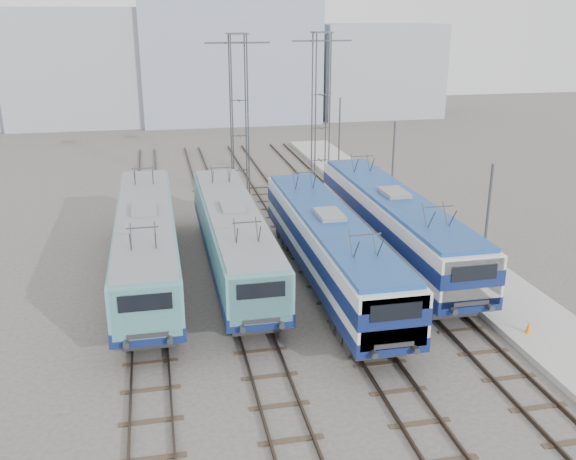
# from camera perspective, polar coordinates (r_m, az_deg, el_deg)

# --- Properties ---
(ground) EXTENTS (160.00, 160.00, 0.00)m
(ground) POSITION_cam_1_polar(r_m,az_deg,el_deg) (27.51, 2.28, -10.25)
(ground) COLOR #514C47
(platform) EXTENTS (4.00, 70.00, 0.30)m
(platform) POSITION_cam_1_polar(r_m,az_deg,el_deg) (37.64, 14.49, -2.39)
(platform) COLOR #9E9E99
(platform) RESTS_ON ground
(locomotive_far_left) EXTENTS (2.95, 18.61, 3.50)m
(locomotive_far_left) POSITION_cam_1_polar(r_m,az_deg,el_deg) (33.59, -12.49, -0.87)
(locomotive_far_left) COLOR #101D52
(locomotive_far_left) RESTS_ON ground
(locomotive_center_left) EXTENTS (2.85, 17.98, 3.38)m
(locomotive_center_left) POSITION_cam_1_polar(r_m,az_deg,el_deg) (33.91, -4.88, -0.42)
(locomotive_center_left) COLOR #101D52
(locomotive_center_left) RESTS_ON ground
(locomotive_center_right) EXTENTS (2.92, 18.47, 3.47)m
(locomotive_center_right) POSITION_cam_1_polar(r_m,az_deg,el_deg) (32.12, 3.74, -1.28)
(locomotive_center_right) COLOR #101D52
(locomotive_center_right) RESTS_ON ground
(locomotive_far_right) EXTENTS (2.99, 18.90, 3.55)m
(locomotive_far_right) POSITION_cam_1_polar(r_m,az_deg,el_deg) (36.10, 9.40, 0.86)
(locomotive_far_right) COLOR #101D52
(locomotive_far_right) RESTS_ON ground
(catenary_tower_west) EXTENTS (4.50, 1.20, 12.00)m
(catenary_tower_west) POSITION_cam_1_polar(r_m,az_deg,el_deg) (46.19, -4.37, 10.36)
(catenary_tower_west) COLOR #3F4247
(catenary_tower_west) RESTS_ON ground
(catenary_tower_east) EXTENTS (4.50, 1.20, 12.00)m
(catenary_tower_east) POSITION_cam_1_polar(r_m,az_deg,el_deg) (49.39, 2.94, 10.93)
(catenary_tower_east) COLOR #3F4247
(catenary_tower_east) RESTS_ON ground
(mast_front) EXTENTS (0.12, 0.12, 7.00)m
(mast_front) POSITION_cam_1_polar(r_m,az_deg,el_deg) (30.83, 17.13, -0.72)
(mast_front) COLOR #3F4247
(mast_front) RESTS_ON ground
(mast_mid) EXTENTS (0.12, 0.12, 7.00)m
(mast_mid) POSITION_cam_1_polar(r_m,az_deg,el_deg) (41.25, 9.24, 4.70)
(mast_mid) COLOR #3F4247
(mast_mid) RESTS_ON ground
(mast_rear) EXTENTS (0.12, 0.12, 7.00)m
(mast_rear) POSITION_cam_1_polar(r_m,az_deg,el_deg) (52.36, 4.57, 7.85)
(mast_rear) COLOR #3F4247
(mast_rear) RESTS_ON ground
(safety_cone) EXTENTS (0.29, 0.29, 0.57)m
(safety_cone) POSITION_cam_1_polar(r_m,az_deg,el_deg) (29.60, 20.63, -8.06)
(safety_cone) COLOR orange
(safety_cone) RESTS_ON platform
(building_west) EXTENTS (18.00, 12.00, 14.00)m
(building_west) POSITION_cam_1_polar(r_m,az_deg,el_deg) (85.92, -17.72, 13.65)
(building_west) COLOR #979DA8
(building_west) RESTS_ON ground
(building_center) EXTENTS (22.00, 14.00, 18.00)m
(building_center) POSITION_cam_1_polar(r_m,az_deg,el_deg) (86.00, -5.40, 15.76)
(building_center) COLOR #8C97AF
(building_center) RESTS_ON ground
(building_east) EXTENTS (16.00, 12.00, 12.00)m
(building_east) POSITION_cam_1_polar(r_m,az_deg,el_deg) (90.73, 7.69, 13.93)
(building_east) COLOR #979DA8
(building_east) RESTS_ON ground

